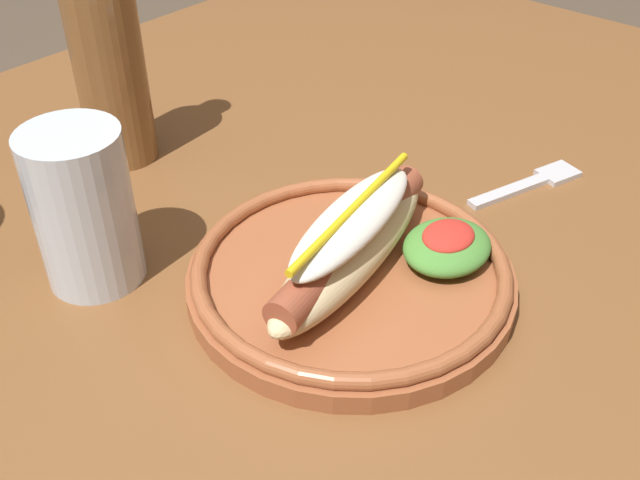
{
  "coord_description": "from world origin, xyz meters",
  "views": [
    {
      "loc": [
        -0.3,
        -0.32,
        1.1
      ],
      "look_at": [
        0.03,
        -0.03,
        0.77
      ],
      "focal_mm": 41.48,
      "sensor_mm": 36.0,
      "label": 1
    }
  ],
  "objects_px": {
    "fork": "(532,183)",
    "glass_bottle": "(109,65)",
    "hot_dog_plate": "(356,264)",
    "water_cup": "(84,209)"
  },
  "relations": [
    {
      "from": "fork",
      "to": "glass_bottle",
      "type": "xyz_separation_m",
      "value": [
        -0.21,
        0.32,
        0.09
      ]
    },
    {
      "from": "glass_bottle",
      "to": "hot_dog_plate",
      "type": "bearing_deg",
      "value": -91.46
    },
    {
      "from": "water_cup",
      "to": "glass_bottle",
      "type": "height_order",
      "value": "glass_bottle"
    },
    {
      "from": "hot_dog_plate",
      "to": "glass_bottle",
      "type": "xyz_separation_m",
      "value": [
        0.01,
        0.29,
        0.07
      ]
    },
    {
      "from": "hot_dog_plate",
      "to": "fork",
      "type": "relative_size",
      "value": 2.03
    },
    {
      "from": "fork",
      "to": "glass_bottle",
      "type": "distance_m",
      "value": 0.39
    },
    {
      "from": "hot_dog_plate",
      "to": "fork",
      "type": "xyz_separation_m",
      "value": [
        0.21,
        -0.03,
        -0.02
      ]
    },
    {
      "from": "glass_bottle",
      "to": "fork",
      "type": "bearing_deg",
      "value": -57.17
    },
    {
      "from": "fork",
      "to": "water_cup",
      "type": "relative_size",
      "value": 0.98
    },
    {
      "from": "fork",
      "to": "water_cup",
      "type": "bearing_deg",
      "value": 168.56
    }
  ]
}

